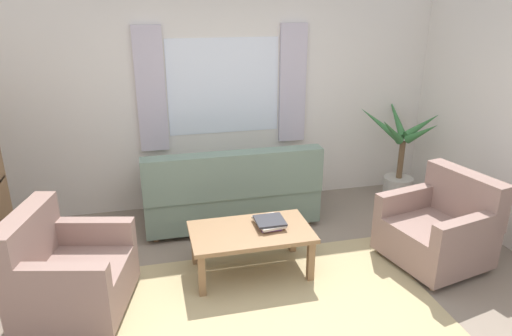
% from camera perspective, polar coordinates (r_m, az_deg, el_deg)
% --- Properties ---
extents(ground_plane, '(6.24, 6.24, 0.00)m').
position_cam_1_polar(ground_plane, '(3.99, 2.18, -16.80)').
color(ground_plane, gray).
extents(wall_back, '(5.32, 0.12, 2.60)m').
position_cam_1_polar(wall_back, '(5.50, -4.12, 8.65)').
color(wall_back, silver).
rests_on(wall_back, ground_plane).
extents(window_with_curtains, '(1.98, 0.07, 1.40)m').
position_cam_1_polar(window_with_curtains, '(5.39, -4.01, 10.04)').
color(window_with_curtains, white).
extents(area_rug, '(2.70, 1.74, 0.01)m').
position_cam_1_polar(area_rug, '(3.99, 2.18, -16.73)').
color(area_rug, tan).
rests_on(area_rug, ground_plane).
extents(couch, '(1.90, 0.82, 0.92)m').
position_cam_1_polar(couch, '(5.14, -3.18, -3.10)').
color(couch, slate).
rests_on(couch, ground_plane).
extents(armchair_left, '(0.99, 1.01, 0.88)m').
position_cam_1_polar(armchair_left, '(4.05, -22.47, -11.89)').
color(armchair_left, gray).
rests_on(armchair_left, ground_plane).
extents(armchair_right, '(0.98, 1.00, 0.88)m').
position_cam_1_polar(armchair_right, '(4.74, 21.90, -6.96)').
color(armchair_right, gray).
rests_on(armchair_right, ground_plane).
extents(coffee_table, '(1.10, 0.64, 0.44)m').
position_cam_1_polar(coffee_table, '(4.22, -0.65, -8.41)').
color(coffee_table, olive).
rests_on(coffee_table, ground_plane).
extents(book_stack_on_table, '(0.27, 0.34, 0.07)m').
position_cam_1_polar(book_stack_on_table, '(4.25, 1.66, -6.74)').
color(book_stack_on_table, '#7F478C').
rests_on(book_stack_on_table, coffee_table).
extents(potted_plant, '(1.03, 1.06, 1.25)m').
position_cam_1_polar(potted_plant, '(5.97, 17.38, 0.65)').
color(potted_plant, '#B7B2A8').
rests_on(potted_plant, ground_plane).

